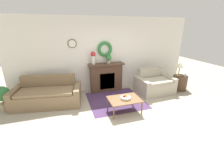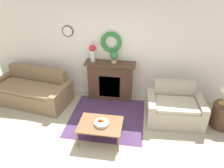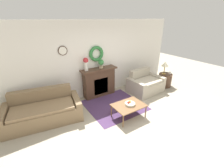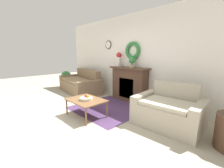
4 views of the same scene
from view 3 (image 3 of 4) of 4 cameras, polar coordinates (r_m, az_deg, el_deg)
name	(u,v)px [view 3 (image 3 of 4)]	position (r m, az deg, el deg)	size (l,w,h in m)	color
ground_plane	(139,127)	(4.34, 10.29, -15.74)	(16.00, 16.00, 0.00)	#ADA38E
floor_rug	(114,105)	(5.17, 0.84, -8.03)	(1.80, 1.77, 0.01)	#4C335B
wall_back	(96,59)	(5.53, -6.04, 9.31)	(6.80, 0.18, 2.70)	white
fireplace	(99,82)	(5.61, -4.94, 0.77)	(1.33, 0.41, 1.08)	#4C3323
couch_left	(44,111)	(4.76, -24.59, -9.25)	(2.17, 1.28, 0.87)	#846B4C
loveseat_right	(145,84)	(6.09, 12.46, -0.14)	(1.36, 1.00, 0.87)	#B2A893
coffee_table	(129,106)	(4.46, 6.39, -8.31)	(0.91, 0.67, 0.41)	brown
fruit_bowl	(130,104)	(4.43, 6.82, -7.47)	(0.30, 0.30, 0.11)	beige
side_table_by_loveseat	(165,80)	(6.84, 19.50, 1.44)	(0.54, 0.54, 0.57)	#4C3323
table_lamp	(165,64)	(6.60, 19.59, 7.05)	(0.28, 0.28, 0.53)	#B28E42
mug	(170,73)	(6.77, 21.15, 3.96)	(0.09, 0.09, 0.09)	silver
vase_on_mantel_left	(86,63)	(5.16, -9.89, 7.84)	(0.18, 0.18, 0.45)	silver
potted_plant_on_mantel	(101,63)	(5.40, -4.22, 8.03)	(0.21, 0.21, 0.32)	tan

